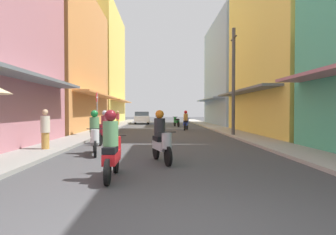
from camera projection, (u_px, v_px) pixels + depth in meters
The scene contains 19 objects.
ground_plane at pixel (164, 131), 22.07m from camera, with size 99.37×99.37×0.00m, color #424244.
sidewalk_left at pixel (101, 130), 21.93m from camera, with size 1.71×53.17×0.12m, color gray.
sidewalk_right at pixel (225, 130), 22.21m from camera, with size 1.71×53.17×0.12m, color #ADA89E.
building_left_mid at pixel (56, 63), 22.95m from camera, with size 7.05×12.74×10.76m.
building_left_far at pixel (95, 67), 37.08m from camera, with size 7.05×13.96×14.33m.
building_right_mid at pixel (296, 26), 18.77m from camera, with size 7.05×11.49×14.21m.
building_right_far at pixel (240, 74), 31.65m from camera, with size 7.05×12.46×11.25m.
motorbike_silver at pixel (161, 139), 8.67m from camera, with size 0.70×1.76×1.58m.
motorbike_red at pixel (112, 148), 6.57m from camera, with size 0.55×1.81×1.58m.
motorbike_maroon at pixel (104, 129), 13.46m from camera, with size 0.55×1.81×1.58m.
motorbike_blue at pixel (186, 121), 23.24m from camera, with size 0.65×1.78×1.58m.
motorbike_white at pixel (95, 135), 10.22m from camera, with size 0.66×1.78×1.58m.
motorbike_black at pixel (158, 121), 29.96m from camera, with size 0.55×1.81×0.96m.
motorbike_green at pixel (176, 121), 28.34m from camera, with size 0.64×1.78×0.96m.
parked_car at pixel (142, 118), 34.22m from camera, with size 2.04×4.21×1.45m.
pedestrian_midway at pixel (45, 131), 10.83m from camera, with size 0.34×0.34×1.61m.
pedestrian_crossing at pixel (118, 119), 29.31m from camera, with size 0.34×0.34×1.55m.
utility_pole at pixel (234, 81), 17.27m from camera, with size 0.20×1.20×6.49m.
street_sign_no_entry at pixel (97, 108), 17.17m from camera, with size 0.07×0.60×2.65m.
Camera 1 is at (-0.31, -3.46, 1.56)m, focal length 30.89 mm.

